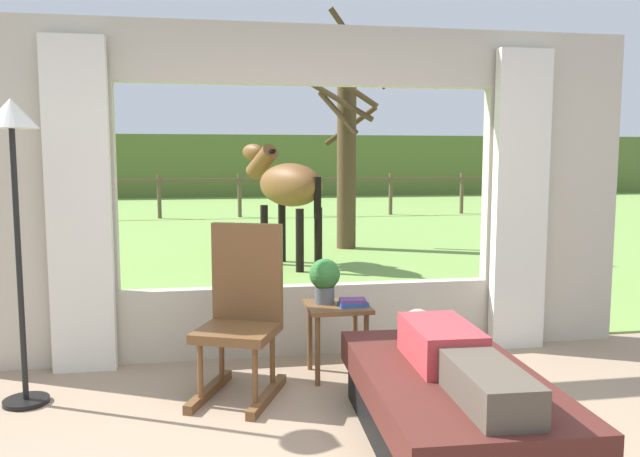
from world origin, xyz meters
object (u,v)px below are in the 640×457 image
Objects in this scene: side_table at (337,318)px; pasture_tree at (346,147)px; floor_lamp_left at (13,160)px; horse at (287,186)px; reclining_person at (454,356)px; potted_plant at (325,278)px; rocking_chair at (242,312)px; recliner_sofa at (450,408)px; book_stack at (353,303)px.

pasture_tree reaches higher than side_table.
floor_lamp_left is 5.25m from horse.
reclining_person is at bearing -73.52° from side_table.
potted_plant is 6.30m from pasture_tree.
rocking_chair reaches higher than side_table.
recliner_sofa is 3.34× the size of side_table.
book_stack is 0.12× the size of horse.
rocking_chair is at bearing -155.62° from potted_plant.
floor_lamp_left reaches higher than reclining_person.
recliner_sofa is 1.55× the size of rocking_chair.
horse is at bearing 88.78° from book_stack.
recliner_sofa is at bearing -23.30° from floor_lamp_left.
floor_lamp_left is at bearing -118.70° from pasture_tree.
recliner_sofa is 5.85m from horse.
rocking_chair is 3.50× the size of potted_plant.
rocking_chair reaches higher than book_stack.
horse is at bearing 102.37° from rocking_chair.
recliner_sofa is at bearing 92.39° from reclining_person.
floor_lamp_left is 7.15m from pasture_tree.
reclining_person is 1.40m from potted_plant.
recliner_sofa is at bearing -72.87° from side_table.
pasture_tree is (1.47, 6.05, 1.01)m from potted_plant.
side_table is 0.30× the size of horse.
side_table is 2.34m from floor_lamp_left.
potted_plant is 0.17× the size of floor_lamp_left.
floor_lamp_left is 0.50× the size of pasture_tree.
horse is (-0.17, 5.77, 0.94)m from recliner_sofa.
potted_plant is at bearing 6.51° from floor_lamp_left.
reclining_person is at bearing -24.29° from floor_lamp_left.
book_stack is at bearing -120.89° from horse.
floor_lamp_left is at bearing -145.08° from horse.
reclining_person is (-0.00, -0.05, 0.30)m from recliner_sofa.
book_stack is (-0.27, 1.14, 0.33)m from recliner_sofa.
rocking_chair is at bearing -169.38° from book_stack.
horse is at bearing 86.48° from potted_plant.
reclining_person is 4.48× the size of potted_plant.
book_stack is at bearing 105.33° from reclining_person.
reclining_person is at bearing -77.06° from book_stack.
floor_lamp_left reaches higher than horse.
pasture_tree is at bearing 77.22° from side_table.
recliner_sofa is 8.49× the size of book_stack.
pasture_tree reaches higher than floor_lamp_left.
pasture_tree reaches higher than reclining_person.
rocking_chair is at bearing 138.96° from recliner_sofa.
potted_plant is (0.60, 0.27, 0.16)m from rocking_chair.
recliner_sofa is at bearing -70.37° from potted_plant.
reclining_person is 1.28× the size of rocking_chair.
book_stack is at bearing 105.88° from recliner_sofa.
floor_lamp_left reaches higher than potted_plant.
book_stack is (0.18, -0.13, -0.16)m from potted_plant.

